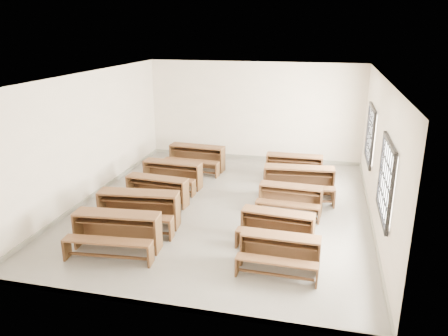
% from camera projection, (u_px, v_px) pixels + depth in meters
% --- Properties ---
extents(room, '(8.50, 8.50, 3.20)m').
position_uv_depth(room, '(228.00, 122.00, 10.16)').
color(room, slate).
rests_on(room, ground).
extents(desk_set_0, '(1.78, 1.03, 0.77)m').
position_uv_depth(desk_set_0, '(116.00, 229.00, 8.61)').
color(desk_set_0, brown).
rests_on(desk_set_0, ground).
extents(desk_set_1, '(1.87, 1.10, 0.80)m').
position_uv_depth(desk_set_1, '(138.00, 207.00, 9.62)').
color(desk_set_1, brown).
rests_on(desk_set_1, ground).
extents(desk_set_2, '(1.63, 0.95, 0.70)m').
position_uv_depth(desk_set_2, '(157.00, 189.00, 10.83)').
color(desk_set_2, brown).
rests_on(desk_set_2, ground).
extents(desk_set_3, '(1.67, 0.93, 0.73)m').
position_uv_depth(desk_set_3, '(172.00, 173.00, 11.99)').
color(desk_set_3, brown).
rests_on(desk_set_3, ground).
extents(desk_set_4, '(1.76, 1.01, 0.77)m').
position_uv_depth(desk_set_4, '(197.00, 156.00, 13.47)').
color(desk_set_4, brown).
rests_on(desk_set_4, ground).
extents(desk_set_5, '(1.47, 0.79, 0.65)m').
position_uv_depth(desk_set_5, '(280.00, 250.00, 7.95)').
color(desk_set_5, brown).
rests_on(desk_set_5, ground).
extents(desk_set_6, '(1.55, 0.90, 0.67)m').
position_uv_depth(desk_set_6, '(277.00, 225.00, 8.92)').
color(desk_set_6, brown).
rests_on(desk_set_6, ground).
extents(desk_set_7, '(1.53, 0.85, 0.67)m').
position_uv_depth(desk_set_7, '(290.00, 197.00, 10.39)').
color(desk_set_7, brown).
rests_on(desk_set_7, ground).
extents(desk_set_8, '(1.86, 1.06, 0.81)m').
position_uv_depth(desk_set_8, '(299.00, 180.00, 11.29)').
color(desk_set_8, brown).
rests_on(desk_set_8, ground).
extents(desk_set_9, '(1.62, 0.85, 0.73)m').
position_uv_depth(desk_set_9, '(294.00, 165.00, 12.63)').
color(desk_set_9, brown).
rests_on(desk_set_9, ground).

